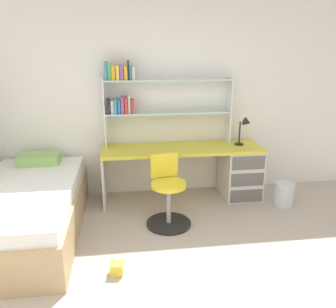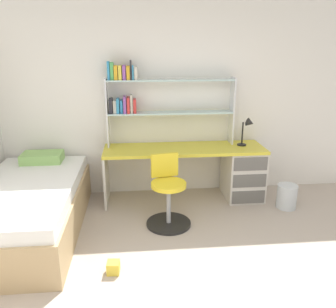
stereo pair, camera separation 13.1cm
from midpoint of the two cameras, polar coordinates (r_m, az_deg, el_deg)
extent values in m
cube|color=white|center=(4.68, 2.45, 8.92)|extent=(5.71, 0.06, 2.58)
cube|color=gold|center=(4.47, 3.61, 0.82)|extent=(2.10, 0.60, 0.04)
cube|color=beige|center=(4.78, 13.18, -3.11)|extent=(0.48, 0.57, 0.69)
cube|color=beige|center=(4.55, -9.52, -3.94)|extent=(0.03, 0.54, 0.69)
cube|color=#5E5B57|center=(4.61, 14.12, -7.03)|extent=(0.44, 0.01, 0.17)
cube|color=#5E5B57|center=(4.52, 14.33, -4.39)|extent=(0.44, 0.01, 0.17)
cube|color=#5E5B57|center=(4.44, 14.55, -1.65)|extent=(0.44, 0.01, 0.17)
cube|color=silver|center=(4.50, -9.32, 6.79)|extent=(0.02, 0.22, 0.89)
cube|color=silver|center=(4.69, 11.47, 7.10)|extent=(0.02, 0.22, 0.89)
cube|color=silver|center=(4.52, 1.29, 6.94)|extent=(1.64, 0.22, 0.02)
cube|color=silver|center=(4.46, 1.32, 12.29)|extent=(1.64, 0.22, 0.02)
cube|color=#26262D|center=(4.48, -8.71, 8.00)|extent=(0.04, 0.17, 0.19)
cube|color=beige|center=(4.48, -8.08, 7.87)|extent=(0.04, 0.13, 0.16)
cube|color=#338CBF|center=(4.47, -7.55, 8.03)|extent=(0.04, 0.17, 0.19)
cube|color=#338CBF|center=(4.47, -6.97, 7.92)|extent=(0.03, 0.14, 0.17)
cube|color=purple|center=(4.47, -6.41, 8.23)|extent=(0.04, 0.19, 0.21)
cube|color=red|center=(4.47, -5.81, 8.16)|extent=(0.03, 0.20, 0.20)
cube|color=beige|center=(4.47, -5.31, 8.40)|extent=(0.03, 0.16, 0.23)
cube|color=red|center=(4.47, -4.75, 8.04)|extent=(0.04, 0.16, 0.17)
cube|color=#338CBF|center=(4.43, -9.08, 13.64)|extent=(0.03, 0.13, 0.23)
cube|color=#4CA559|center=(4.43, -8.53, 13.58)|extent=(0.04, 0.13, 0.21)
cube|color=gold|center=(4.42, -7.88, 13.37)|extent=(0.04, 0.14, 0.18)
cube|color=yellow|center=(4.42, -7.18, 13.39)|extent=(0.04, 0.17, 0.17)
cube|color=purple|center=(4.42, -6.51, 13.42)|extent=(0.04, 0.18, 0.18)
cube|color=gold|center=(4.42, -5.84, 13.40)|extent=(0.04, 0.16, 0.17)
cube|color=#26262D|center=(4.42, -5.39, 13.86)|extent=(0.02, 0.13, 0.24)
cube|color=#338CBF|center=(4.42, -5.05, 13.46)|extent=(0.02, 0.13, 0.18)
cube|color=beige|center=(4.42, -4.56, 13.36)|extent=(0.03, 0.16, 0.16)
cylinder|color=black|center=(4.69, 13.03, 1.53)|extent=(0.12, 0.12, 0.02)
cylinder|color=black|center=(4.65, 13.16, 3.41)|extent=(0.02, 0.02, 0.30)
cone|color=black|center=(4.59, 14.43, 5.08)|extent=(0.12, 0.11, 0.13)
cylinder|color=black|center=(4.06, 1.04, -11.54)|extent=(0.52, 0.52, 0.03)
cylinder|color=#A5A8AD|center=(3.96, 1.06, -8.70)|extent=(0.05, 0.05, 0.48)
cylinder|color=yellow|center=(3.85, 1.08, -5.17)|extent=(0.40, 0.40, 0.05)
cube|color=yellow|center=(3.95, 0.37, -1.86)|extent=(0.32, 0.09, 0.28)
cube|color=tan|center=(4.09, -21.48, -9.48)|extent=(1.09, 2.06, 0.43)
cube|color=white|center=(3.97, -21.94, -5.77)|extent=(1.03, 2.00, 0.14)
cube|color=#8CBF66|center=(4.63, -19.56, -0.54)|extent=(0.50, 0.32, 0.12)
cylinder|color=silver|center=(4.68, 20.06, -6.70)|extent=(0.25, 0.25, 0.31)
cube|color=gold|center=(3.31, -7.98, -18.31)|extent=(0.12, 0.12, 0.11)
camera|label=1|loc=(0.07, -89.00, 0.31)|focal=36.36mm
camera|label=2|loc=(0.07, 91.00, -0.31)|focal=36.36mm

